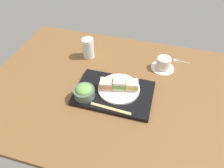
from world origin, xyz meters
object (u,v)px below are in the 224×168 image
at_px(sandwich_far, 132,85).
at_px(salad_bowl, 84,92).
at_px(chopsticks_pair, 111,109).
at_px(sandwich_middle, 119,84).
at_px(teaspoon, 178,60).
at_px(sandwich_plate, 119,88).
at_px(coffee_cup, 163,64).
at_px(drinking_glass, 88,48).
at_px(sandwich_near, 106,84).

height_order(sandwich_far, salad_bowl, salad_bowl).
bearing_deg(chopsticks_pair, sandwich_middle, 87.76).
bearing_deg(teaspoon, sandwich_plate, -129.13).
bearing_deg(teaspoon, sandwich_far, -123.44).
relative_size(sandwich_middle, chopsticks_pair, 0.38).
relative_size(sandwich_far, chopsticks_pair, 0.36).
bearing_deg(coffee_cup, sandwich_middle, -128.02).
bearing_deg(sandwich_far, drinking_glass, 143.90).
height_order(chopsticks_pair, teaspoon, chopsticks_pair).
xyz_separation_m(sandwich_plate, sandwich_middle, (0.00, 0.00, 0.03)).
bearing_deg(sandwich_near, teaspoon, 46.33).
height_order(sandwich_plate, coffee_cup, coffee_cup).
height_order(sandwich_far, coffee_cup, sandwich_far).
bearing_deg(chopsticks_pair, teaspoon, 59.16).
distance_m(sandwich_far, teaspoon, 0.42).
height_order(sandwich_middle, teaspoon, sandwich_middle).
xyz_separation_m(chopsticks_pair, teaspoon, (0.30, 0.50, -0.02)).
bearing_deg(sandwich_plate, salad_bowl, -149.75).
height_order(sandwich_middle, sandwich_far, sandwich_middle).
distance_m(sandwich_near, sandwich_far, 0.13).
bearing_deg(sandwich_far, salad_bowl, -154.38).
xyz_separation_m(coffee_cup, drinking_glass, (-0.47, -0.01, 0.03)).
xyz_separation_m(chopsticks_pair, coffee_cup, (0.21, 0.40, 0.01)).
bearing_deg(coffee_cup, salad_bowl, -135.67).
xyz_separation_m(sandwich_middle, coffee_cup, (0.21, 0.26, -0.03)).
xyz_separation_m(sandwich_far, teaspoon, (0.23, 0.35, -0.05)).
bearing_deg(salad_bowl, sandwich_plate, 30.25).
relative_size(sandwich_far, salad_bowl, 0.67).
relative_size(sandwich_plate, sandwich_middle, 2.86).
bearing_deg(drinking_glass, sandwich_near, -53.63).
distance_m(salad_bowl, coffee_cup, 0.51).
bearing_deg(sandwich_middle, sandwich_plate, -153.43).
distance_m(sandwich_far, coffee_cup, 0.29).
height_order(sandwich_near, sandwich_middle, sandwich_middle).
bearing_deg(sandwich_middle, salad_bowl, -149.75).
bearing_deg(coffee_cup, sandwich_plate, -128.02).
bearing_deg(teaspoon, sandwich_near, -133.67).
relative_size(salad_bowl, drinking_glass, 0.85).
xyz_separation_m(chopsticks_pair, drinking_glass, (-0.26, 0.40, 0.04)).
bearing_deg(drinking_glass, sandwich_plate, -44.01).
distance_m(salad_bowl, drinking_glass, 0.36).
xyz_separation_m(sandwich_middle, sandwich_far, (0.07, 0.01, -0.00)).
relative_size(sandwich_plate, drinking_glass, 1.74).
bearing_deg(salad_bowl, coffee_cup, 44.33).
bearing_deg(teaspoon, sandwich_middle, -129.13).
xyz_separation_m(sandwich_near, teaspoon, (0.36, 0.38, -0.05)).
height_order(sandwich_plate, teaspoon, sandwich_plate).
bearing_deg(sandwich_plate, drinking_glass, 135.99).
bearing_deg(drinking_glass, chopsticks_pair, -56.83).
bearing_deg(drinking_glass, sandwich_far, -36.10).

